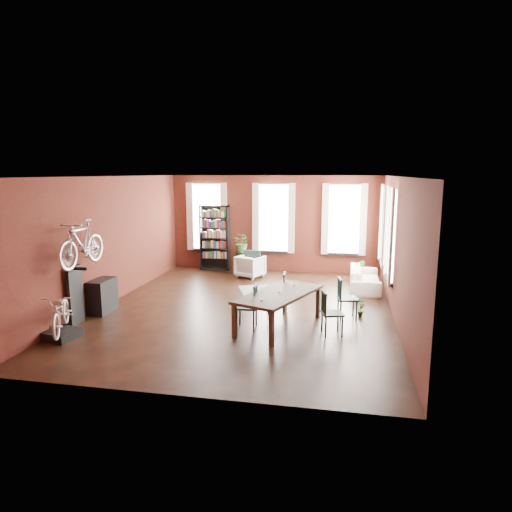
% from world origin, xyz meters
% --- Properties ---
extents(room, '(9.00, 9.04, 3.22)m').
position_xyz_m(room, '(0.25, 0.62, 2.14)').
color(room, black).
rests_on(room, ground).
extents(dining_table, '(1.78, 2.48, 0.77)m').
position_xyz_m(dining_table, '(1.01, -1.19, 0.39)').
color(dining_table, '#453729').
rests_on(dining_table, ground).
extents(dining_chair_a, '(0.46, 0.46, 0.97)m').
position_xyz_m(dining_chair_a, '(0.34, -1.39, 0.48)').
color(dining_chair_a, '#1B3C3C').
rests_on(dining_chair_a, ground).
extents(dining_chair_b, '(0.48, 0.48, 0.95)m').
position_xyz_m(dining_chair_b, '(0.78, -0.09, 0.48)').
color(dining_chair_b, black).
rests_on(dining_chair_b, ground).
extents(dining_chair_c, '(0.52, 0.52, 0.91)m').
position_xyz_m(dining_chair_c, '(2.14, -1.41, 0.46)').
color(dining_chair_c, black).
rests_on(dining_chair_c, ground).
extents(dining_chair_d, '(0.51, 0.51, 0.94)m').
position_xyz_m(dining_chair_d, '(2.45, -0.27, 0.47)').
color(dining_chair_d, '#193835').
rests_on(dining_chair_d, ground).
extents(bookshelf, '(1.00, 0.32, 2.20)m').
position_xyz_m(bookshelf, '(-2.00, 4.30, 1.10)').
color(bookshelf, black).
rests_on(bookshelf, ground).
extents(white_armchair, '(0.96, 0.94, 0.77)m').
position_xyz_m(white_armchair, '(-0.58, 3.39, 0.39)').
color(white_armchair, silver).
rests_on(white_armchair, ground).
extents(cream_sofa, '(0.61, 2.08, 0.81)m').
position_xyz_m(cream_sofa, '(2.95, 2.60, 0.41)').
color(cream_sofa, beige).
rests_on(cream_sofa, ground).
extents(striped_rug, '(1.31, 1.62, 0.01)m').
position_xyz_m(striped_rug, '(-0.04, 1.69, 0.01)').
color(striped_rug, black).
rests_on(striped_rug, ground).
extents(bike_trainer, '(0.70, 0.70, 0.17)m').
position_xyz_m(bike_trainer, '(-3.18, -2.69, 0.09)').
color(bike_trainer, black).
rests_on(bike_trainer, ground).
extents(bike_wall_rack, '(0.16, 0.60, 1.30)m').
position_xyz_m(bike_wall_rack, '(-3.40, -1.80, 0.65)').
color(bike_wall_rack, black).
rests_on(bike_wall_rack, ground).
extents(console_table, '(0.40, 0.80, 0.80)m').
position_xyz_m(console_table, '(-3.28, -0.90, 0.40)').
color(console_table, black).
rests_on(console_table, ground).
extents(plant_stand, '(0.44, 0.44, 0.68)m').
position_xyz_m(plant_stand, '(-1.01, 4.02, 0.34)').
color(plant_stand, black).
rests_on(plant_stand, ground).
extents(plant_by_sofa, '(0.36, 0.64, 0.29)m').
position_xyz_m(plant_by_sofa, '(2.80, 3.61, 0.14)').
color(plant_by_sofa, '#2B6126').
rests_on(plant_by_sofa, ground).
extents(plant_small, '(0.49, 0.48, 0.16)m').
position_xyz_m(plant_small, '(2.75, -0.08, 0.08)').
color(plant_small, '#2C5A24').
rests_on(plant_small, ground).
extents(bicycle_floor, '(0.81, 0.95, 1.52)m').
position_xyz_m(bicycle_floor, '(-3.13, -2.72, 0.93)').
color(bicycle_floor, beige).
rests_on(bicycle_floor, bike_trainer).
extents(bicycle_hung, '(0.47, 1.00, 1.66)m').
position_xyz_m(bicycle_hung, '(-3.15, -1.80, 2.13)').
color(bicycle_hung, '#A5A8AD').
rests_on(bicycle_hung, bike_wall_rack).
extents(plant_on_stand, '(0.80, 0.83, 0.51)m').
position_xyz_m(plant_on_stand, '(-0.98, 4.03, 0.93)').
color(plant_on_stand, '#335F26').
rests_on(plant_on_stand, plant_stand).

